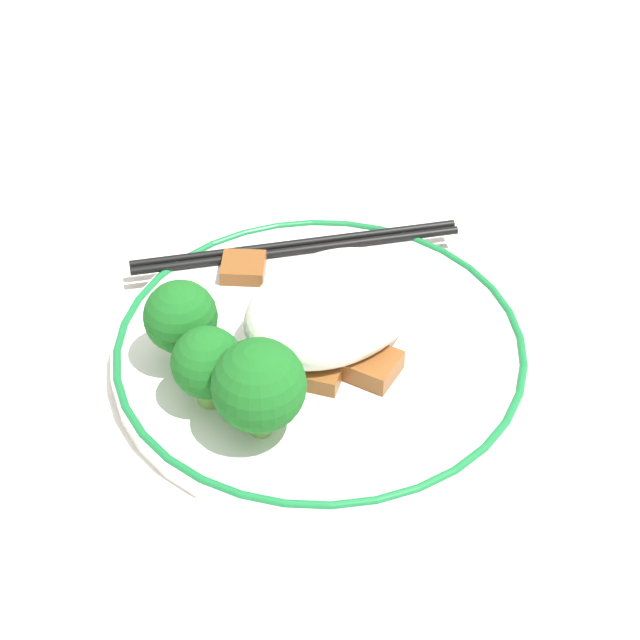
{
  "coord_description": "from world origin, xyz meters",
  "views": [
    {
      "loc": [
        0.28,
        0.38,
        0.45
      ],
      "look_at": [
        0.0,
        0.0,
        0.03
      ],
      "focal_mm": 60.0,
      "sensor_mm": 36.0,
      "label": 1
    }
  ],
  "objects_px": {
    "broccoli_back_left": "(181,318)",
    "broccoli_back_right": "(259,386)",
    "chopsticks": "(296,247)",
    "plate": "(320,350)",
    "broccoli_back_center": "(209,365)"
  },
  "relations": [
    {
      "from": "broccoli_back_left",
      "to": "chopsticks",
      "type": "bearing_deg",
      "value": -157.94
    },
    {
      "from": "chopsticks",
      "to": "broccoli_back_right",
      "type": "bearing_deg",
      "value": 47.62
    },
    {
      "from": "broccoli_back_center",
      "to": "broccoli_back_right",
      "type": "height_order",
      "value": "broccoli_back_right"
    },
    {
      "from": "plate",
      "to": "broccoli_back_center",
      "type": "height_order",
      "value": "broccoli_back_center"
    },
    {
      "from": "plate",
      "to": "broccoli_back_center",
      "type": "xyz_separation_m",
      "value": [
        0.08,
        0.0,
        0.03
      ]
    },
    {
      "from": "plate",
      "to": "chopsticks",
      "type": "xyz_separation_m",
      "value": [
        -0.04,
        -0.08,
        0.01
      ]
    },
    {
      "from": "broccoli_back_right",
      "to": "chopsticks",
      "type": "height_order",
      "value": "broccoli_back_right"
    },
    {
      "from": "plate",
      "to": "broccoli_back_right",
      "type": "height_order",
      "value": "broccoli_back_right"
    },
    {
      "from": "broccoli_back_center",
      "to": "broccoli_back_right",
      "type": "distance_m",
      "value": 0.04
    },
    {
      "from": "broccoli_back_left",
      "to": "broccoli_back_right",
      "type": "height_order",
      "value": "broccoli_back_right"
    },
    {
      "from": "broccoli_back_left",
      "to": "broccoli_back_center",
      "type": "relative_size",
      "value": 1.1
    },
    {
      "from": "broccoli_back_left",
      "to": "broccoli_back_center",
      "type": "height_order",
      "value": "broccoli_back_left"
    },
    {
      "from": "broccoli_back_left",
      "to": "broccoli_back_center",
      "type": "bearing_deg",
      "value": 81.89
    },
    {
      "from": "broccoli_back_left",
      "to": "broccoli_back_center",
      "type": "xyz_separation_m",
      "value": [
        0.01,
        0.04,
        -0.0
      ]
    },
    {
      "from": "broccoli_back_right",
      "to": "broccoli_back_left",
      "type": "bearing_deg",
      "value": -86.51
    }
  ]
}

